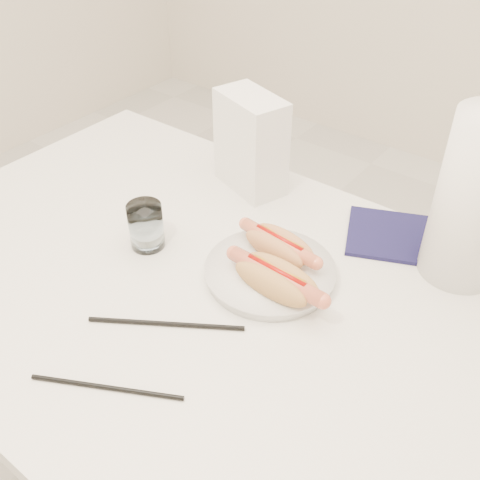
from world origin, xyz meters
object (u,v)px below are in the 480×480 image
Objects in this scene: plate at (270,273)px; water_glass at (146,226)px; hotdog_right at (276,279)px; hotdog_left at (279,246)px; paper_towel_roll at (477,200)px; table at (198,303)px; napkin_box at (251,143)px.

plate is 2.48× the size of water_glass.
plate is at bearing 137.37° from hotdog_right.
hotdog_left is 0.91× the size of hotdog_right.
hotdog_left is 0.25m from water_glass.
paper_towel_roll is at bearing 30.14° from water_glass.
napkin_box reaches higher than table.
water_glass is at bearing -164.38° from plate.
hotdog_left is 0.55× the size of paper_towel_roll.
water_glass is (-0.23, -0.06, 0.04)m from plate.
water_glass is 0.30× the size of paper_towel_roll.
napkin_box is (0.03, 0.28, 0.06)m from water_glass.
hotdog_right is 0.35m from paper_towel_roll.
paper_towel_roll is (0.25, 0.21, 0.14)m from plate.
table is at bearing -139.70° from paper_towel_roll.
paper_towel_roll reaches higher than napkin_box.
napkin_box is (-0.11, 0.30, 0.16)m from table.
water_glass is (-0.27, -0.03, 0.00)m from hotdog_right.
hotdog_left is (-0.01, 0.04, 0.03)m from plate.
paper_towel_roll reaches higher than table.
water_glass is 0.29m from napkin_box.
hotdog_left is at bearing -23.93° from napkin_box.
hotdog_right is at bearing -130.15° from paper_towel_roll.
paper_towel_roll is (0.45, -0.00, 0.05)m from napkin_box.
hotdog_right is 0.27m from water_glass.
paper_towel_roll reaches higher than water_glass.
hotdog_right is at bearing 5.84° from water_glass.
hotdog_left is 0.27m from napkin_box.
table is 0.17m from water_glass.
napkin_box is 0.46m from paper_towel_roll.
plate is at bearing 39.25° from table.
table is at bearing -6.82° from water_glass.
hotdog_right reaches higher than table.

